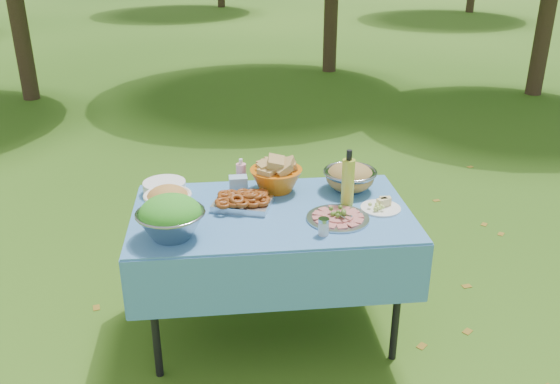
% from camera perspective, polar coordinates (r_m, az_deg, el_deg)
% --- Properties ---
extents(ground, '(80.00, 80.00, 0.00)m').
position_cam_1_polar(ground, '(3.53, -0.73, -13.05)').
color(ground, '#133309').
rests_on(ground, ground).
extents(picnic_table, '(1.46, 0.86, 0.76)m').
position_cam_1_polar(picnic_table, '(3.31, -0.76, -7.78)').
color(picnic_table, '#7DBFF1').
rests_on(picnic_table, ground).
extents(salad_bowl, '(0.36, 0.36, 0.21)m').
position_cam_1_polar(salad_bowl, '(2.87, -10.48, -2.40)').
color(salad_bowl, '#95999D').
rests_on(salad_bowl, picnic_table).
extents(pasta_bowl_white, '(0.28, 0.28, 0.14)m').
position_cam_1_polar(pasta_bowl_white, '(3.16, -10.75, -0.62)').
color(pasta_bowl_white, white).
rests_on(pasta_bowl_white, picnic_table).
extents(plate_stack, '(0.29, 0.29, 0.07)m').
position_cam_1_polar(plate_stack, '(3.39, -11.05, 0.44)').
color(plate_stack, white).
rests_on(plate_stack, picnic_table).
extents(wipes_box, '(0.10, 0.08, 0.09)m').
position_cam_1_polar(wipes_box, '(3.35, -4.03, 0.74)').
color(wipes_box, '#95C7E8').
rests_on(wipes_box, picnic_table).
extents(sanitizer_bottle, '(0.07, 0.07, 0.17)m').
position_cam_1_polar(sanitizer_bottle, '(3.42, -3.76, 1.89)').
color(sanitizer_bottle, pink).
rests_on(sanitizer_bottle, picnic_table).
extents(bread_bowl, '(0.30, 0.30, 0.20)m').
position_cam_1_polar(bread_bowl, '(3.34, -0.38, 1.74)').
color(bread_bowl, '#D8650D').
rests_on(bread_bowl, picnic_table).
extents(pasta_bowl_steel, '(0.35, 0.35, 0.16)m').
position_cam_1_polar(pasta_bowl_steel, '(3.38, 6.75, 1.48)').
color(pasta_bowl_steel, '#95999D').
rests_on(pasta_bowl_steel, picnic_table).
extents(fried_tray, '(0.35, 0.29, 0.07)m').
position_cam_1_polar(fried_tray, '(3.17, -3.64, -0.87)').
color(fried_tray, silver).
rests_on(fried_tray, picnic_table).
extents(charcuterie_platter, '(0.40, 0.40, 0.07)m').
position_cam_1_polar(charcuterie_platter, '(3.04, 5.61, -2.01)').
color(charcuterie_platter, '#A7AAAE').
rests_on(charcuterie_platter, picnic_table).
extents(oil_bottle, '(0.08, 0.08, 0.31)m').
position_cam_1_polar(oil_bottle, '(3.17, 6.57, 1.37)').
color(oil_bottle, gold).
rests_on(oil_bottle, picnic_table).
extents(cheese_plate, '(0.26, 0.26, 0.06)m').
position_cam_1_polar(cheese_plate, '(3.18, 9.69, -1.15)').
color(cheese_plate, white).
rests_on(cheese_plate, picnic_table).
extents(shaker, '(0.07, 0.07, 0.09)m').
position_cam_1_polar(shaker, '(2.88, 4.22, -3.35)').
color(shaker, silver).
rests_on(shaker, picnic_table).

